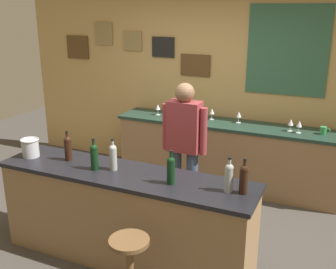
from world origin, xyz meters
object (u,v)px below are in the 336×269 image
at_px(wine_bottle_e, 229,177).
at_px(wine_glass_c, 239,115).
at_px(wine_bottle_a, 68,147).
at_px(ice_bucket, 30,147).
at_px(wine_glass_d, 291,123).
at_px(bartender, 184,144).
at_px(wine_bottle_c, 113,156).
at_px(wine_glass_b, 212,112).
at_px(bar_stool, 130,264).
at_px(coffee_mug, 323,130).
at_px(wine_bottle_b, 94,156).
at_px(wine_glass_a, 158,107).
at_px(wine_glass_e, 299,124).
at_px(wine_bottle_f, 244,178).
at_px(wine_bottle_d, 171,169).

distance_m(wine_bottle_e, wine_glass_c, 2.17).
height_order(wine_bottle_a, wine_bottle_e, same).
distance_m(ice_bucket, wine_glass_d, 3.07).
bearing_deg(wine_glass_c, ice_bucket, -126.67).
distance_m(wine_bottle_e, wine_glass_d, 2.02).
height_order(ice_bucket, wine_glass_d, ice_bucket).
xyz_separation_m(bartender, ice_bucket, (-1.31, -0.96, 0.08)).
distance_m(wine_bottle_c, wine_glass_b, 2.14).
height_order(bar_stool, wine_glass_c, wine_glass_c).
relative_size(bar_stool, wine_glass_b, 4.39).
distance_m(ice_bucket, coffee_mug, 3.39).
distance_m(wine_bottle_b, coffee_mug, 2.83).
distance_m(wine_glass_a, wine_glass_e, 1.95).
xyz_separation_m(bartender, wine_glass_a, (-0.86, 1.12, 0.07)).
distance_m(wine_bottle_e, wine_glass_b, 2.29).
xyz_separation_m(wine_glass_c, wine_glass_d, (0.68, -0.10, 0.00)).
xyz_separation_m(wine_bottle_b, wine_bottle_f, (1.40, 0.07, 0.00)).
height_order(wine_bottle_b, wine_bottle_f, same).
relative_size(wine_glass_b, wine_glass_e, 1.00).
height_order(wine_bottle_f, wine_glass_b, wine_bottle_f).
bearing_deg(wine_bottle_c, wine_glass_d, 56.38).
bearing_deg(wine_glass_d, wine_glass_c, 171.31).
bearing_deg(wine_bottle_c, wine_bottle_a, 177.27).
relative_size(wine_bottle_a, wine_glass_a, 1.97).
xyz_separation_m(wine_bottle_d, wine_bottle_f, (0.62, 0.07, 0.00)).
distance_m(bar_stool, wine_glass_b, 2.83).
bearing_deg(bartender, wine_glass_d, 48.05).
height_order(wine_bottle_d, wine_glass_a, wine_bottle_d).
bearing_deg(wine_bottle_d, wine_glass_e, 68.07).
xyz_separation_m(wine_bottle_a, wine_glass_b, (0.81, 2.09, -0.05)).
bearing_deg(bartender, bar_stool, -83.56).
bearing_deg(bartender, wine_bottle_e, -50.13).
relative_size(wine_bottle_e, coffee_mug, 2.45).
xyz_separation_m(wine_bottle_c, wine_glass_c, (0.65, 2.11, -0.05)).
height_order(bartender, wine_glass_a, bartender).
height_order(wine_bottle_a, wine_bottle_f, same).
relative_size(wine_bottle_a, wine_bottle_d, 1.00).
bearing_deg(bar_stool, bartender, 96.44).
xyz_separation_m(wine_glass_b, coffee_mug, (1.45, -0.08, -0.06)).
height_order(wine_bottle_f, ice_bucket, wine_bottle_f).
relative_size(wine_bottle_a, wine_glass_d, 1.97).
relative_size(wine_glass_c, wine_glass_e, 1.00).
bearing_deg(wine_glass_e, wine_glass_d, 164.69).
height_order(bar_stool, wine_bottle_e, wine_bottle_e).
xyz_separation_m(wine_bottle_f, wine_glass_b, (-0.97, 2.11, -0.05)).
bearing_deg(wine_glass_e, ice_bucket, -139.85).
height_order(wine_glass_d, wine_glass_e, same).
bearing_deg(bar_stool, wine_bottle_e, 47.14).
bearing_deg(wine_bottle_e, bartender, 129.87).
bearing_deg(wine_bottle_a, wine_bottle_e, -1.24).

